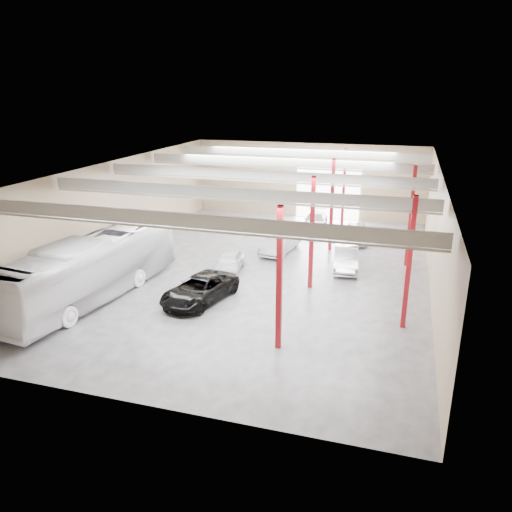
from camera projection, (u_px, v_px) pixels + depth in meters
The scene contains 8 objects.
depot_shell at pixel (265, 198), 32.96m from camera, with size 22.12×32.12×7.06m.
coach_bus at pixel (91, 269), 29.10m from camera, with size 3.11×13.28×3.70m, color white.
black_sedan at pixel (200, 289), 29.01m from camera, with size 2.51×5.45×1.51m, color black.
car_row_a at pixel (229, 262), 33.75m from camera, with size 1.65×4.11×1.40m, color silver.
car_row_b at pixel (280, 242), 37.81m from camera, with size 1.71×4.90×1.61m, color silver.
car_row_c at pixel (315, 220), 44.39m from camera, with size 1.92×4.72×1.37m, color gray.
car_right_near at pixel (346, 259), 34.22m from camera, with size 1.59×4.57×1.50m, color #B0B0B5.
car_right_far at pixel (356, 233), 40.37m from camera, with size 1.77×4.40×1.50m, color silver.
Camera 1 is at (8.96, -30.76, 11.87)m, focal length 35.00 mm.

